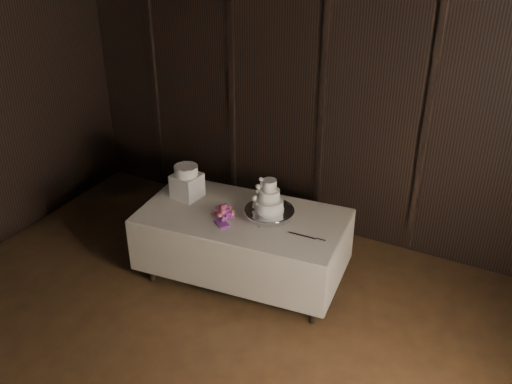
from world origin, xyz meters
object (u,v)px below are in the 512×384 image
Objects in this scene: cake_stand at (269,214)px; box_pedestal at (187,186)px; bouquet at (224,213)px; wedding_cake at (267,198)px; display_table at (243,244)px; small_cake at (186,170)px.

box_pedestal reaches higher than cake_stand.
bouquet is at bearing -151.59° from cake_stand.
cake_stand is at bearing 18.70° from wedding_cake.
box_pedestal is (-0.67, 0.06, 0.47)m from display_table.
bouquet is 1.54× the size of small_cake.
box_pedestal reaches higher than display_table.
box_pedestal is (-0.90, 0.00, -0.09)m from wedding_cake.
wedding_cake reaches higher than box_pedestal.
display_table is 6.53× the size of wedding_cake.
wedding_cake is 0.44m from bouquet.
box_pedestal is at bearing 169.11° from display_table.
bouquet is at bearing -162.72° from wedding_cake.
display_table is 0.47m from cake_stand.
box_pedestal is at bearing 168.90° from wedding_cake.
small_cake reaches higher than display_table.
display_table is 0.93m from small_cake.
small_cake is (0.00, 0.00, 0.17)m from box_pedestal.
small_cake is (-0.93, -0.01, 0.25)m from cake_stand.
display_table is at bearing -4.92° from box_pedestal.
box_pedestal is (-0.93, -0.01, 0.08)m from cake_stand.
small_cake is at bearing -179.23° from cake_stand.
small_cake is (-0.67, 0.06, 0.64)m from display_table.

